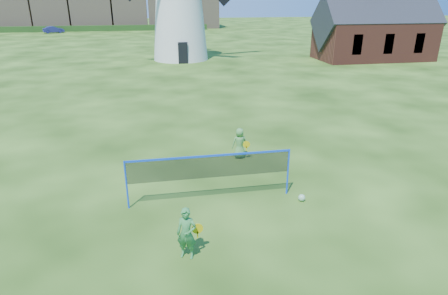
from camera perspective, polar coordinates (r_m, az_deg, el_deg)
ground at (r=12.28m, az=-0.49°, el=-7.44°), size 220.00×220.00×0.00m
chapel at (r=42.37m, az=21.57°, el=15.82°), size 11.49×5.57×9.72m
badminton_net at (r=11.59m, az=-2.10°, el=-2.99°), size 5.05×0.05×1.55m
player_girl at (r=9.43m, az=-5.59°, el=-12.64°), size 0.71×0.48×1.34m
player_boy at (r=14.97m, az=2.36°, el=0.65°), size 0.66×0.44×1.22m
play_ball at (r=12.27m, az=11.52°, el=-7.36°), size 0.22×0.22×0.22m
terraced_houses at (r=84.60m, az=-24.41°, el=18.45°), size 64.16×8.40×8.30m
hedge at (r=79.36m, az=-26.27°, el=15.56°), size 62.00×0.80×1.00m
car_right at (r=76.02m, az=-24.10°, el=15.77°), size 3.63×2.32×1.13m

